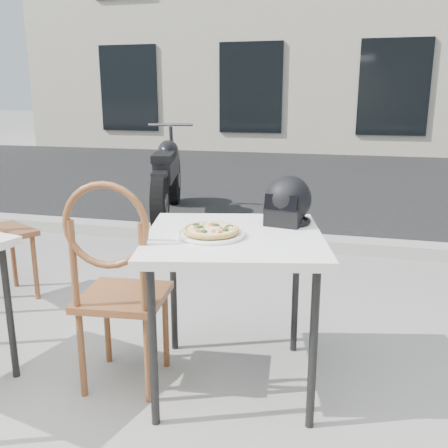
% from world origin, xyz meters
% --- Properties ---
extents(ground, '(80.00, 80.00, 0.00)m').
position_xyz_m(ground, '(0.00, 0.00, 0.00)').
color(ground, gray).
rests_on(ground, ground).
extents(street_asphalt, '(30.00, 8.00, 0.00)m').
position_xyz_m(street_asphalt, '(0.00, 7.00, 0.00)').
color(street_asphalt, black).
rests_on(street_asphalt, ground).
extents(curb, '(30.00, 0.25, 0.12)m').
position_xyz_m(curb, '(0.00, 3.00, 0.06)').
color(curb, '#9E9D94').
rests_on(curb, ground).
extents(building_across, '(16.00, 6.06, 7.00)m').
position_xyz_m(building_across, '(-0.00, 13.99, 3.50)').
color(building_across, beige).
rests_on(building_across, ground).
extents(cafe_table_main, '(1.00, 1.00, 0.80)m').
position_xyz_m(cafe_table_main, '(0.36, 0.58, 0.73)').
color(cafe_table_main, white).
rests_on(cafe_table_main, ground).
extents(plate, '(0.40, 0.40, 0.02)m').
position_xyz_m(plate, '(0.27, 0.51, 0.81)').
color(plate, white).
rests_on(plate, cafe_table_main).
extents(pizza, '(0.31, 0.31, 0.03)m').
position_xyz_m(pizza, '(0.27, 0.51, 0.83)').
color(pizza, gold).
rests_on(pizza, plate).
extents(helmet, '(0.28, 0.29, 0.25)m').
position_xyz_m(helmet, '(0.58, 0.84, 0.91)').
color(helmet, black).
rests_on(helmet, cafe_table_main).
extents(cafe_chair_main, '(0.45, 0.45, 1.08)m').
position_xyz_m(cafe_chair_main, '(-0.17, 0.38, 0.60)').
color(cafe_chair_main, brown).
rests_on(cafe_chair_main, ground).
extents(motorcycle, '(0.76, 2.15, 1.09)m').
position_xyz_m(motorcycle, '(-1.25, 3.89, 0.48)').
color(motorcycle, black).
rests_on(motorcycle, street_asphalt).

